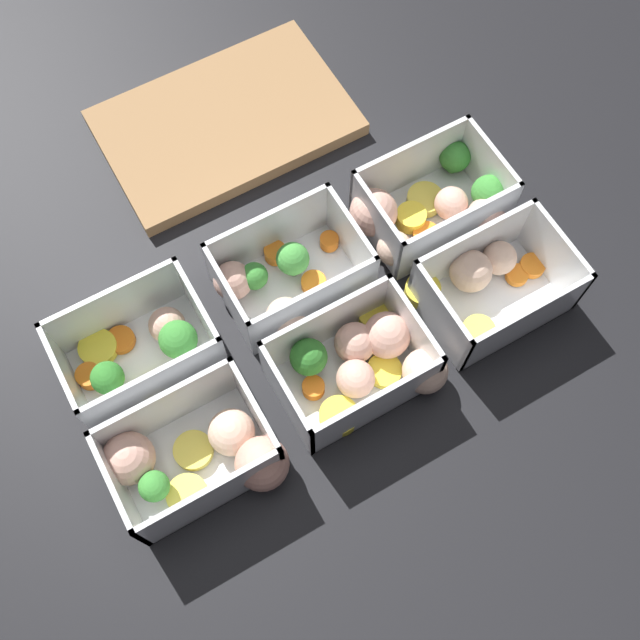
% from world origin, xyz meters
% --- Properties ---
extents(ground_plane, '(4.00, 4.00, 0.00)m').
position_xyz_m(ground_plane, '(0.00, 0.00, 0.00)').
color(ground_plane, black).
extents(container_near_left, '(0.17, 0.13, 0.08)m').
position_xyz_m(container_near_left, '(-0.17, -0.06, 0.03)').
color(container_near_left, white).
rests_on(container_near_left, ground_plane).
extents(container_near_center, '(0.16, 0.13, 0.08)m').
position_xyz_m(container_near_center, '(0.02, -0.06, 0.03)').
color(container_near_center, white).
rests_on(container_near_center, ground_plane).
extents(container_near_right, '(0.16, 0.11, 0.08)m').
position_xyz_m(container_near_right, '(0.17, -0.05, 0.03)').
color(container_near_right, white).
rests_on(container_near_right, ground_plane).
extents(container_far_left, '(0.14, 0.12, 0.08)m').
position_xyz_m(container_far_left, '(-0.17, 0.06, 0.03)').
color(container_far_left, white).
rests_on(container_far_left, ground_plane).
extents(container_far_center, '(0.16, 0.12, 0.08)m').
position_xyz_m(container_far_center, '(-0.01, 0.06, 0.03)').
color(container_far_center, white).
rests_on(container_far_center, ground_plane).
extents(container_far_right, '(0.17, 0.12, 0.08)m').
position_xyz_m(container_far_right, '(0.17, 0.06, 0.03)').
color(container_far_right, white).
rests_on(container_far_right, ground_plane).
extents(cutting_board, '(0.28, 0.18, 0.02)m').
position_xyz_m(cutting_board, '(0.03, 0.28, 0.01)').
color(cutting_board, olive).
rests_on(cutting_board, ground_plane).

